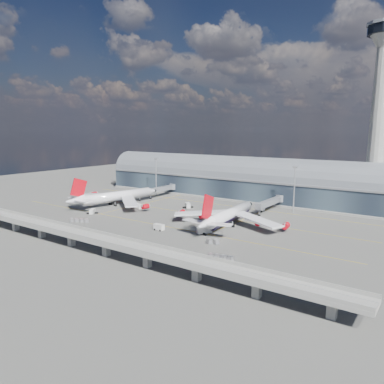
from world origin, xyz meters
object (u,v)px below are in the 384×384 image
Objects in this scene: service_truck_1 at (159,227)px; airliner_left at (115,196)px; cargo_train_0 at (79,220)px; airliner_right at (229,215)px; floodlight_mast_left at (156,175)px; service_truck_3 at (204,230)px; cargo_train_1 at (221,257)px; service_truck_0 at (92,211)px; service_truck_4 at (261,209)px; control_tower at (378,118)px; service_truck_5 at (188,206)px; floodlight_mast_right at (294,188)px; service_truck_2 at (137,206)px; cargo_train_2 at (213,242)px.

airliner_left is at bearing 64.53° from service_truck_1.
cargo_train_0 is at bearing -55.81° from airliner_left.
floodlight_mast_left is at bearing 145.77° from airliner_right.
cargo_train_1 is at bearing -12.35° from service_truck_3.
service_truck_0 is 1.15× the size of service_truck_4.
control_tower is at bearing 42.74° from service_truck_4.
service_truck_3 is at bearing -84.33° from service_truck_4.
floodlight_mast_left reaches higher than service_truck_5.
control_tower reaches higher than floodlight_mast_right.
service_truck_0 is 26.62m from service_truck_2.
service_truck_4 is (21.07, 63.52, 0.05)m from service_truck_1.
service_truck_2 is 1.47× the size of cargo_train_2.
control_tower is 142.60m from service_truck_2.
service_truck_5 is at bearing -155.78° from floodlight_mast_right.
service_truck_1 is 0.89× the size of cargo_train_2.
cargo_train_0 is 73.68m from cargo_train_2.
service_truck_0 is (-123.56, -95.05, -50.31)m from control_tower.
cargo_train_0 is at bearing 98.45° from cargo_train_1.
floodlight_mast_right reaches higher than cargo_train_0.
airliner_right is 10.63× the size of cargo_train_2.
airliner_right reaches higher than service_truck_5.
service_truck_0 is 83.27m from cargo_train_2.
service_truck_4 is (-50.57, -36.82, -50.12)m from control_tower.
control_tower is 143.01m from floodlight_mast_left.
service_truck_1 is (51.93, -5.29, 0.14)m from service_truck_0.
floodlight_mast_right is at bearing 1.28° from service_truck_0.
service_truck_4 is at bearing -150.48° from floodlight_mast_right.
service_truck_0 is at bearing 84.69° from service_truck_1.
airliner_left is at bearing 159.13° from service_truck_5.
control_tower is at bearing 1.72° from service_truck_0.
floodlight_mast_left is at bearing 180.00° from floodlight_mast_right.
service_truck_2 reaches higher than cargo_train_2.
service_truck_1 is at bearing -134.99° from airliner_right.
airliner_left is 9.26× the size of service_truck_3.
service_truck_2 is at bearing 14.09° from airliner_left.
floodlight_mast_left is 4.14× the size of service_truck_0.
service_truck_5 is at bearing 55.69° from cargo_train_1.
airliner_left reaches higher than service_truck_0.
airliner_right is at bearing -19.91° from service_truck_0.
airliner_right is 74.10m from cargo_train_0.
cargo_train_2 reaches higher than cargo_train_1.
service_truck_4 is at bearing 34.33° from airliner_left.
service_truck_5 is (-18.10, 47.71, 0.02)m from service_truck_1.
service_truck_5 reaches higher than service_truck_1.
floodlight_mast_right is at bearing 110.16° from service_truck_3.
floodlight_mast_right reaches higher than cargo_train_2.
service_truck_0 is at bearing 89.14° from cargo_train_1.
cargo_train_2 is (94.26, -75.62, -12.67)m from floodlight_mast_left.
floodlight_mast_left and floodlight_mast_right have the same top height.
service_truck_3 reaches higher than cargo_train_2.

